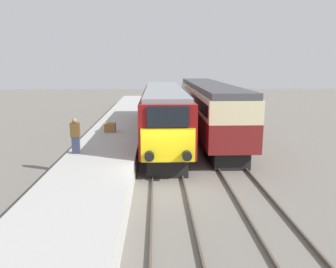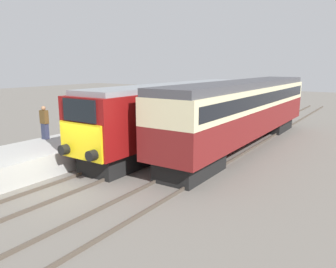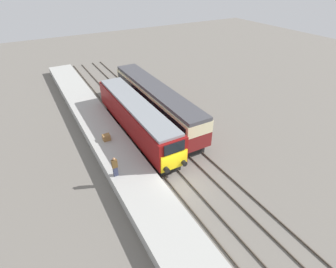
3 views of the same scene
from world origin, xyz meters
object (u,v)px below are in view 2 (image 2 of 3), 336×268
passenger_carriage (245,108)px  person_on_platform (45,123)px  locomotive (177,112)px  luggage_crate (124,122)px

passenger_carriage → person_on_platform: passenger_carriage is taller
locomotive → passenger_carriage: bearing=32.7°
person_on_platform → locomotive: bearing=53.3°
person_on_platform → luggage_crate: bearing=79.5°
locomotive → passenger_carriage: size_ratio=0.91×
locomotive → person_on_platform: 7.59m
passenger_carriage → locomotive: bearing=-147.3°
person_on_platform → luggage_crate: size_ratio=2.55×
person_on_platform → luggage_crate: person_on_platform is taller
locomotive → luggage_crate: bearing=-167.0°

